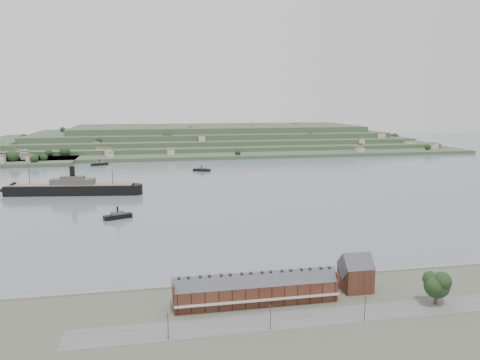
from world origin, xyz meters
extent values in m
plane|color=slate|center=(0.00, 0.00, 0.00)|extent=(1400.00, 1400.00, 0.00)
cube|color=#4C5142|center=(0.00, -188.00, 1.00)|extent=(220.00, 80.00, 2.00)
cube|color=gray|center=(0.00, -149.00, 1.30)|extent=(220.00, 2.00, 2.60)
cube|color=#595959|center=(0.00, -182.00, 2.05)|extent=(140.00, 12.00, 0.10)
cube|color=#4B231A|center=(-10.00, -168.00, 5.50)|extent=(55.00, 8.00, 7.00)
cube|color=#3D3F45|center=(-10.00, -168.00, 9.00)|extent=(55.60, 8.15, 8.15)
cube|color=#A69F93|center=(-10.00, -172.80, 5.00)|extent=(55.00, 1.60, 0.25)
cube|color=#4B231A|center=(-37.50, -168.00, 10.00)|extent=(0.50, 8.40, 3.00)
cube|color=#4B231A|center=(17.50, -168.00, 10.00)|extent=(0.50, 8.40, 3.00)
cube|color=black|center=(-32.00, -168.00, 11.40)|extent=(0.90, 1.40, 3.20)
cube|color=black|center=(-26.50, -168.00, 11.40)|extent=(0.90, 1.40, 3.20)
cube|color=black|center=(-12.75, -168.00, 11.40)|extent=(0.90, 1.40, 3.20)
cube|color=black|center=(-7.25, -168.00, 11.40)|extent=(0.90, 1.40, 3.20)
cube|color=black|center=(6.50, -168.00, 11.40)|extent=(0.90, 1.40, 3.20)
cube|color=black|center=(12.00, -168.00, 11.40)|extent=(0.90, 1.40, 3.20)
cube|color=#4B231A|center=(27.50, -164.00, 6.50)|extent=(10.00, 10.00, 9.00)
cube|color=#3D3F45|center=(27.50, -164.00, 11.00)|extent=(10.40, 10.18, 10.18)
cube|color=#3A4D33|center=(0.00, 360.00, 2.00)|extent=(760.00, 260.00, 4.00)
cube|color=#3A4D33|center=(20.00, 385.00, 6.50)|extent=(680.00, 220.00, 5.00)
cube|color=#3A4D33|center=(35.00, 400.00, 12.00)|extent=(600.00, 200.00, 6.00)
cube|color=#3A4D33|center=(50.00, 415.00, 18.50)|extent=(520.00, 180.00, 7.00)
cube|color=#3A4D33|center=(65.00, 430.00, 26.00)|extent=(440.00, 160.00, 8.00)
cube|color=#3A4D33|center=(-200.00, 250.00, 2.00)|extent=(150.00, 90.00, 4.00)
cube|color=black|center=(-101.86, 47.42, 3.65)|extent=(94.77, 25.76, 7.31)
cone|color=black|center=(-148.35, 54.10, 3.65)|extent=(14.18, 14.18, 12.53)
cylinder|color=black|center=(-55.36, 40.74, 3.65)|extent=(12.53, 12.53, 7.31)
cube|color=#7C6553|center=(-101.86, 47.42, 7.62)|extent=(92.56, 24.43, 0.63)
cube|color=#4B4846|center=(-99.79, 47.12, 9.92)|extent=(32.33, 13.75, 4.18)
cube|color=#4B4846|center=(-99.79, 47.12, 12.73)|extent=(17.57, 9.61, 2.61)
cylinder|color=black|center=(-99.79, 47.12, 16.70)|extent=(3.76, 3.76, 9.39)
cylinder|color=#483021|center=(-130.79, 51.58, 14.61)|extent=(0.52, 0.52, 16.70)
cylinder|color=#483021|center=(-70.86, 42.97, 13.57)|extent=(0.52, 0.52, 14.61)
cube|color=black|center=(-62.97, -33.84, 1.33)|extent=(17.08, 10.36, 2.66)
cube|color=#4B4846|center=(-62.97, -33.84, 3.33)|extent=(8.27, 6.10, 2.00)
cylinder|color=black|center=(-62.97, -33.84, 5.54)|extent=(1.11, 1.11, 3.88)
cube|color=black|center=(-96.41, 209.46, 1.19)|extent=(18.44, 11.47, 2.39)
cube|color=#4B4846|center=(-96.41, 209.46, 2.98)|extent=(8.97, 6.77, 1.79)
cylinder|color=black|center=(-96.41, 209.46, 4.97)|extent=(0.99, 0.99, 3.48)
cube|color=black|center=(7.51, 145.69, 1.15)|extent=(17.81, 10.87, 2.30)
cube|color=#4B4846|center=(7.51, 145.69, 2.88)|extent=(8.64, 6.45, 1.73)
cylinder|color=black|center=(7.51, 145.69, 4.80)|extent=(0.96, 0.96, 3.36)
cylinder|color=#483021|center=(48.77, -180.47, 4.33)|extent=(1.12, 1.12, 4.65)
sphere|color=black|center=(48.77, -180.47, 8.52)|extent=(8.38, 8.38, 8.38)
sphere|color=black|center=(51.10, -179.54, 9.45)|extent=(6.52, 6.52, 6.52)
sphere|color=black|center=(46.91, -181.86, 8.98)|extent=(5.96, 5.96, 5.96)
sphere|color=black|center=(49.23, -182.51, 10.84)|extent=(5.59, 5.59, 5.59)
camera|label=1|loc=(-43.80, -312.10, 69.14)|focal=35.00mm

